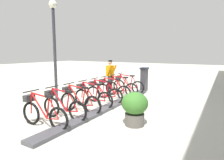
{
  "coord_description": "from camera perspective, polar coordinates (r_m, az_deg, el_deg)",
  "views": [
    {
      "loc": [
        -3.67,
        5.96,
        2.08
      ],
      "look_at": [
        0.5,
        -1.13,
        0.9
      ],
      "focal_mm": 30.88,
      "sensor_mm": 36.0,
      "label": 1
    }
  ],
  "objects": [
    {
      "name": "bike_docked_7",
      "position": [
        5.76,
        -19.98,
        -9.02
      ],
      "size": [
        1.72,
        0.54,
        1.02
      ],
      "color": "black",
      "rests_on": "ground"
    },
    {
      "name": "lamp_post",
      "position": [
        8.41,
        -16.75,
        12.07
      ],
      "size": [
        0.32,
        0.32,
        4.15
      ],
      "color": "#2D2D33",
      "rests_on": "ground"
    },
    {
      "name": "bike_docked_5",
      "position": [
        6.79,
        -9.98,
        -6.05
      ],
      "size": [
        1.72,
        0.54,
        1.02
      ],
      "color": "black",
      "rests_on": "ground"
    },
    {
      "name": "bike_docked_3",
      "position": [
        7.98,
        -2.84,
        -3.79
      ],
      "size": [
        1.72,
        0.54,
        1.02
      ],
      "color": "black",
      "rests_on": "ground"
    },
    {
      "name": "payment_kiosk",
      "position": [
        10.53,
        9.47,
        0.34
      ],
      "size": [
        0.36,
        0.52,
        1.28
      ],
      "color": "#38383D",
      "rests_on": "ground"
    },
    {
      "name": "ground_plane",
      "position": [
        7.3,
        -1.12,
        -8.39
      ],
      "size": [
        60.0,
        60.0,
        0.0
      ],
      "primitive_type": "plane",
      "color": "beige"
    },
    {
      "name": "bike_docked_0",
      "position": [
        9.94,
        4.42,
        -1.42
      ],
      "size": [
        1.72,
        0.54,
        1.02
      ],
      "color": "black",
      "rests_on": "ground"
    },
    {
      "name": "worker_near_rack",
      "position": [
        10.49,
        -0.56,
        1.75
      ],
      "size": [
        0.48,
        0.64,
        1.66
      ],
      "color": "white",
      "rests_on": "ground"
    },
    {
      "name": "bike_docked_1",
      "position": [
        9.27,
        2.35,
        -2.1
      ],
      "size": [
        1.72,
        0.54,
        1.02
      ],
      "color": "black",
      "rests_on": "ground"
    },
    {
      "name": "planter_bush",
      "position": [
        5.58,
        6.75,
        -7.92
      ],
      "size": [
        0.76,
        0.76,
        0.97
      ],
      "color": "#59544C",
      "rests_on": "ground"
    },
    {
      "name": "bike_docked_4",
      "position": [
        7.37,
        -6.12,
        -4.84
      ],
      "size": [
        1.72,
        0.54,
        1.02
      ],
      "color": "black",
      "rests_on": "ground"
    },
    {
      "name": "dock_rail_base",
      "position": [
        7.29,
        -1.12,
        -8.01
      ],
      "size": [
        0.44,
        6.91,
        0.1
      ],
      "primitive_type": "cube",
      "color": "#47474C",
      "rests_on": "ground"
    },
    {
      "name": "bike_docked_6",
      "position": [
        6.25,
        -14.55,
        -7.44
      ],
      "size": [
        1.72,
        0.54,
        1.02
      ],
      "color": "black",
      "rests_on": "ground"
    },
    {
      "name": "bike_docked_2",
      "position": [
        8.62,
        -0.05,
        -2.88
      ],
      "size": [
        1.72,
        0.54,
        1.02
      ],
      "color": "black",
      "rests_on": "ground"
    }
  ]
}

